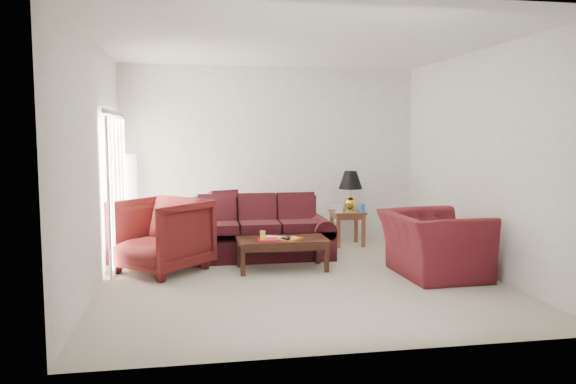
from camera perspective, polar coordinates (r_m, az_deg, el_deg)
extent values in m
plane|color=beige|center=(7.35, 1.16, -8.85)|extent=(5.00, 5.00, 0.00)
cube|color=silver|center=(8.38, -17.08, 0.22)|extent=(0.10, 2.00, 2.16)
cube|color=black|center=(9.13, -6.43, -1.29)|extent=(0.51, 0.38, 0.48)
cube|color=#B8B7BC|center=(9.36, 5.20, -1.66)|extent=(0.14, 0.07, 0.13)
cylinder|color=#1A50AD|center=(9.37, 7.55, -1.65)|extent=(0.12, 0.12, 0.14)
cube|color=silver|center=(9.63, 4.80, -1.33)|extent=(0.15, 0.18, 0.06)
imported|color=#440F0F|center=(7.83, -12.86, -4.31)|extent=(1.54, 1.54, 1.01)
imported|color=#491017|center=(7.68, 14.56, -5.17)|extent=(1.19, 1.35, 0.85)
cube|color=red|center=(7.68, -1.97, -4.82)|extent=(0.30, 0.23, 0.02)
cube|color=white|center=(7.81, -1.44, -4.64)|extent=(0.34, 0.32, 0.02)
cube|color=orange|center=(7.72, 0.17, -4.76)|extent=(0.37, 0.37, 0.02)
cube|color=black|center=(7.62, -0.24, -4.76)|extent=(0.10, 0.17, 0.02)
cube|color=black|center=(7.76, 0.10, -4.55)|extent=(0.08, 0.18, 0.02)
cylinder|color=gold|center=(7.63, -2.58, -4.45)|extent=(0.08, 0.08, 0.13)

